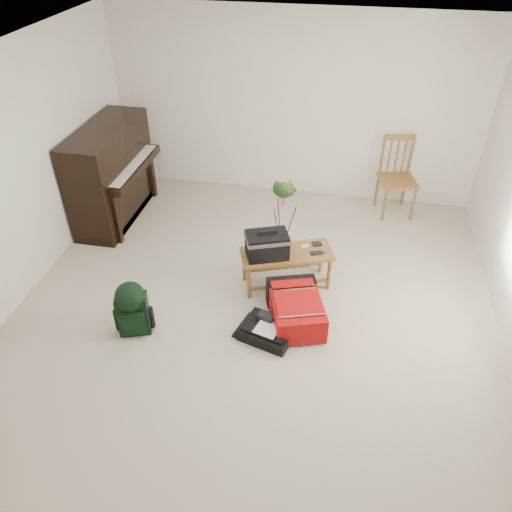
% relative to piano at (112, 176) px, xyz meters
% --- Properties ---
extents(floor, '(5.00, 5.50, 0.01)m').
position_rel_piano_xyz_m(floor, '(2.19, -1.60, -0.60)').
color(floor, '#BDB298').
rests_on(floor, ground).
extents(ceiling, '(5.00, 5.50, 0.01)m').
position_rel_piano_xyz_m(ceiling, '(2.19, -1.60, 1.90)').
color(ceiling, white).
rests_on(ceiling, wall_back).
extents(wall_back, '(5.00, 0.04, 2.50)m').
position_rel_piano_xyz_m(wall_back, '(2.19, 1.15, 0.65)').
color(wall_back, white).
rests_on(wall_back, floor).
extents(wall_left, '(0.04, 5.50, 2.50)m').
position_rel_piano_xyz_m(wall_left, '(-0.31, -1.60, 0.65)').
color(wall_left, white).
rests_on(wall_left, floor).
extents(piano, '(0.71, 1.50, 1.25)m').
position_rel_piano_xyz_m(piano, '(0.00, 0.00, 0.00)').
color(piano, black).
rests_on(piano, floor).
extents(bench, '(1.06, 0.73, 0.76)m').
position_rel_piano_xyz_m(bench, '(2.30, -1.03, -0.06)').
color(bench, olive).
rests_on(bench, floor).
extents(dining_chair, '(0.56, 0.56, 1.04)m').
position_rel_piano_xyz_m(dining_chair, '(3.66, 0.84, -0.09)').
color(dining_chair, olive).
rests_on(dining_chair, floor).
extents(red_suitcase, '(0.70, 0.87, 0.32)m').
position_rel_piano_xyz_m(red_suitcase, '(2.64, -1.53, -0.43)').
color(red_suitcase, '#B10713').
rests_on(red_suitcase, floor).
extents(black_duffel, '(0.60, 0.53, 0.21)m').
position_rel_piano_xyz_m(black_duffel, '(2.40, -1.85, -0.52)').
color(black_duffel, black).
rests_on(black_duffel, floor).
extents(green_backpack, '(0.34, 0.32, 0.60)m').
position_rel_piano_xyz_m(green_backpack, '(1.07, -2.04, -0.27)').
color(green_backpack, black).
rests_on(green_backpack, floor).
extents(flower_stand, '(0.32, 0.32, 1.01)m').
position_rel_piano_xyz_m(flower_stand, '(2.30, -0.40, -0.10)').
color(flower_stand, black).
rests_on(flower_stand, floor).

